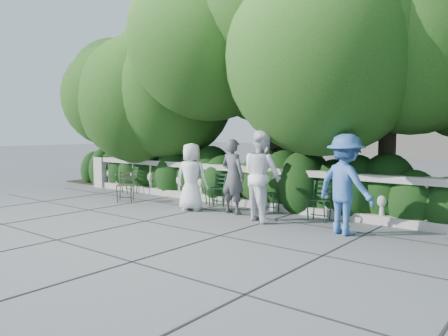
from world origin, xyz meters
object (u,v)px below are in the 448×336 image
Objects in this scene: chair_b at (210,205)px; person_woman_grey at (233,176)px; chair_weathered at (124,203)px; person_businessman at (192,177)px; chair_a at (125,194)px; chair_c at (216,207)px; person_casual_man at (262,175)px; person_older_blue at (345,184)px; chair_e at (316,222)px; chair_d at (266,213)px.

person_woman_grey is (1.10, -0.49, 0.85)m from chair_b.
chair_b is at bearing -10.22° from chair_weathered.
chair_weathered is 2.27m from person_businessman.
chair_a is 3.56m from chair_c.
chair_c is at bearing -14.33° from chair_weathered.
chair_a is at bearing 16.24° from person_casual_man.
person_businessman is 0.84× the size of person_casual_man.
person_businessman is (-0.15, -0.73, 0.79)m from chair_c.
person_businessman is at bearing 17.53° from person_older_blue.
person_businessman is (-2.90, -0.63, 0.79)m from chair_e.
person_woman_grey is (-1.91, -0.33, 0.85)m from chair_e.
chair_c is 1.00× the size of chair_e.
chair_c is 0.50× the size of person_woman_grey.
chair_b and chair_c have the same top height.
chair_d is 0.46× the size of person_older_blue.
chair_c is 2.11m from person_casual_man.
person_older_blue is at bearing -40.40° from chair_e.
chair_b is (3.30, 0.03, 0.00)m from chair_a.
person_casual_man is at bearing 165.53° from person_businessman.
chair_d is at bearing 16.74° from chair_a.
chair_e is 2.12m from person_woman_grey.
person_casual_man is at bearing 170.40° from person_woman_grey.
chair_e is 1.47m from person_casual_man.
chair_weathered is 0.50× the size of person_woman_grey.
person_older_blue is (3.88, -0.79, 0.91)m from chair_b.
person_casual_man is at bearing 9.00° from chair_a.
person_woman_grey is (-0.58, -0.51, 0.85)m from chair_d.
person_casual_man is 1.04× the size of person_older_blue.
person_older_blue is at bearing -158.91° from person_casual_man.
chair_a is at bearing -157.20° from chair_b.
chair_a is 3.30m from chair_b.
chair_e is at bearing -166.81° from person_woman_grey.
person_woman_grey is (0.84, -0.43, 0.85)m from chair_c.
chair_c is 0.53× the size of person_businessman.
person_older_blue is at bearing 163.17° from person_businessman.
person_woman_grey is (4.40, -0.46, 0.85)m from chair_a.
chair_weathered is 0.46× the size of person_older_blue.
chair_a is at bearing 101.84° from chair_weathered.
chair_d is at bearing -2.45° from person_older_blue.
person_businessman is at bearing 25.91° from person_casual_man.
chair_c is at bearing 172.97° from chair_e.
person_casual_man reaches higher than chair_weathered.
person_businessman reaches higher than chair_weathered.
person_woman_grey is at bearing -175.06° from chair_e.
chair_d is 1.93m from person_businessman.
person_casual_man is (2.03, -0.71, 0.95)m from chair_b.
person_businessman is (2.10, 0.31, 0.79)m from chair_weathered.
chair_b is 1.68m from chair_d.
chair_e is (3.01, -0.16, 0.00)m from chair_b.
chair_d is at bearing -169.82° from person_businessman.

